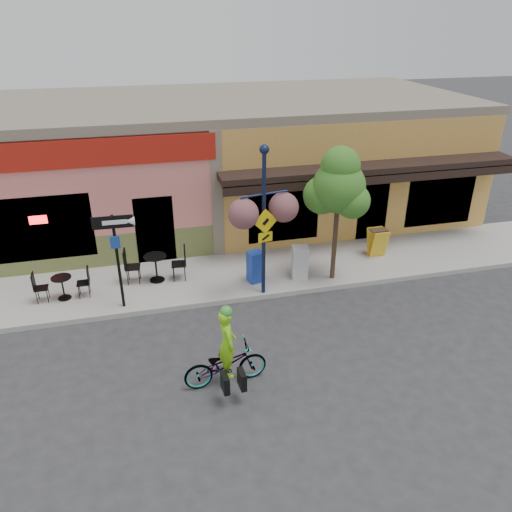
% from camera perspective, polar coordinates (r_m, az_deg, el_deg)
% --- Properties ---
extents(ground, '(90.00, 90.00, 0.00)m').
position_cam_1_polar(ground, '(13.87, 2.43, -5.87)').
color(ground, '#2D2D30').
rests_on(ground, ground).
extents(sidewalk, '(24.00, 3.00, 0.15)m').
position_cam_1_polar(sidewalk, '(15.50, 0.36, -1.82)').
color(sidewalk, '#9E9B93').
rests_on(sidewalk, ground).
extents(curb, '(24.00, 0.12, 0.15)m').
position_cam_1_polar(curb, '(14.28, 1.81, -4.48)').
color(curb, '#A8A59E').
rests_on(curb, ground).
extents(building, '(18.20, 8.20, 4.50)m').
position_cam_1_polar(building, '(19.73, -3.69, 11.16)').
color(building, '#D27067').
rests_on(building, ground).
extents(bicycle, '(1.87, 0.76, 0.96)m').
position_cam_1_polar(bicycle, '(11.07, -3.51, -12.28)').
color(bicycle, maroon).
rests_on(bicycle, ground).
extents(cyclist_rider, '(0.42, 0.61, 1.60)m').
position_cam_1_polar(cyclist_rider, '(10.89, -3.29, -10.94)').
color(cyclist_rider, '#83DC17').
rests_on(cyclist_rider, ground).
extents(lamp_post, '(1.43, 0.77, 4.25)m').
position_cam_1_polar(lamp_post, '(13.33, 0.89, 3.77)').
color(lamp_post, '#131D3E').
rests_on(lamp_post, sidewalk).
extents(one_way_sign, '(1.02, 0.25, 2.65)m').
position_cam_1_polar(one_way_sign, '(13.47, -15.47, -0.72)').
color(one_way_sign, black).
rests_on(one_way_sign, sidewalk).
extents(cafe_set_left, '(1.47, 0.75, 0.88)m').
position_cam_1_polar(cafe_set_left, '(14.75, -21.26, -3.07)').
color(cafe_set_left, black).
rests_on(cafe_set_left, sidewalk).
extents(cafe_set_right, '(1.85, 1.05, 1.06)m').
position_cam_1_polar(cafe_set_right, '(14.91, -11.39, -0.96)').
color(cafe_set_right, black).
rests_on(cafe_set_right, sidewalk).
extents(newspaper_box_blue, '(0.50, 0.47, 0.94)m').
position_cam_1_polar(newspaper_box_blue, '(14.62, -0.06, -1.23)').
color(newspaper_box_blue, '#1B3AA3').
rests_on(newspaper_box_blue, sidewalk).
extents(newspaper_box_grey, '(0.54, 0.50, 1.00)m').
position_cam_1_polar(newspaper_box_grey, '(14.88, 5.04, -0.70)').
color(newspaper_box_grey, silver).
rests_on(newspaper_box_grey, sidewalk).
extents(street_tree, '(2.04, 2.04, 4.04)m').
position_cam_1_polar(street_tree, '(14.34, 9.21, 4.64)').
color(street_tree, '#3D7A26').
rests_on(street_tree, sidewalk).
extents(sandwich_board, '(0.57, 0.42, 0.92)m').
position_cam_1_polar(sandwich_board, '(16.52, 13.96, 1.28)').
color(sandwich_board, gold).
rests_on(sandwich_board, sidewalk).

